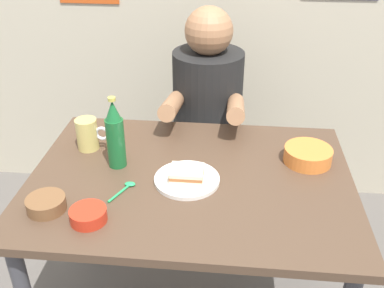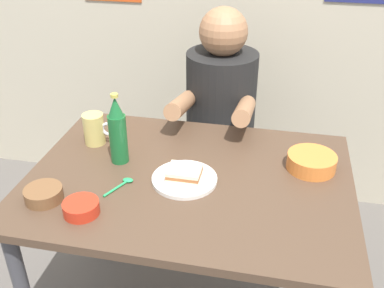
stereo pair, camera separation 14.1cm
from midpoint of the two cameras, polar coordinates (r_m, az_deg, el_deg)
dining_table at (r=1.57m, az=-2.76°, el=-7.08°), size 1.10×0.80×0.74m
stool at (r=2.26m, az=0.04°, el=-3.51°), size 0.34×0.34×0.45m
person_seated at (r=2.04m, az=0.02°, el=6.09°), size 0.33×0.56×0.72m
plate_orange at (r=1.49m, az=-3.36°, el=-4.65°), size 0.22×0.22×0.01m
sandwich at (r=1.48m, az=-3.39°, el=-3.86°), size 0.11×0.09×0.04m
beer_mug at (r=1.71m, az=-15.53°, el=1.17°), size 0.13×0.08×0.12m
beer_bottle at (r=1.56m, az=-12.40°, el=0.98°), size 0.06×0.06×0.26m
sauce_bowl_chili at (r=1.37m, az=-16.10°, el=-8.80°), size 0.11×0.11×0.04m
condiment_bowl_brown at (r=1.45m, az=-20.91°, el=-7.21°), size 0.12×0.12×0.04m
soup_bowl_orange at (r=1.62m, az=12.27°, el=-1.39°), size 0.17×0.17×0.05m
spoon at (r=1.48m, az=-11.21°, el=-5.60°), size 0.07×0.11×0.01m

